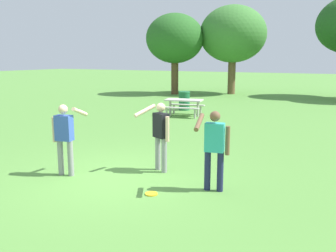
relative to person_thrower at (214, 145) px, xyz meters
name	(u,v)px	position (x,y,z in m)	size (l,w,h in m)	color
ground_plane	(115,177)	(-2.28, -0.27, -0.96)	(120.00, 120.00, 0.00)	#568E3D
person_thrower	(214,145)	(0.00, 0.00, 0.00)	(0.60, 0.76, 1.64)	#1E234C
person_catcher	(65,134)	(-3.36, -0.65, 0.00)	(0.60, 0.76, 1.64)	gray
person_bystander	(160,132)	(-1.59, 0.63, 0.00)	(0.80, 0.60, 1.64)	gray
frisbee	(151,194)	(-1.01, -0.78, -0.95)	(0.25, 0.25, 0.03)	yellow
picnic_table_near	(184,104)	(-4.79, 8.51, -0.40)	(1.94, 1.71, 0.77)	beige
trash_can_beside_table	(184,101)	(-5.62, 10.25, -0.48)	(0.59, 0.59, 0.96)	#1E663D
tree_tall_left	(175,39)	(-9.88, 17.46, 3.04)	(4.18, 4.18, 5.81)	brown
tree_broad_center	(233,34)	(-6.25, 19.59, 3.36)	(4.82, 4.82, 6.40)	brown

